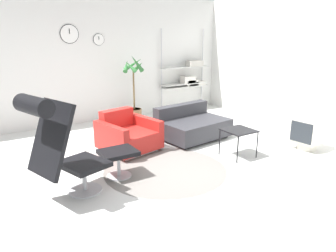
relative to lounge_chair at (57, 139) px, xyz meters
The scene contains 12 objects.
ground_plane 1.83m from the lounge_chair, 13.20° to the left, with size 12.00×12.00×0.00m, color silver.
wall_back 3.83m from the lounge_chair, 64.86° to the left, with size 12.00×0.09×2.80m.
wall_right 5.16m from the lounge_chair, ahead, with size 0.06×12.00×2.80m.
round_rug 1.77m from the lounge_chair, ahead, with size 1.87×1.87×0.01m.
lounge_chair is the anchor object (origin of this frame).
ottoman 1.05m from the lounge_chair, 17.86° to the left, with size 0.51×0.43×0.40m.
armchair_red 1.98m from the lounge_chair, 39.69° to the left, with size 1.03×1.04×0.69m.
couch_low 3.13m from the lounge_chair, 22.75° to the left, with size 1.38×1.08×0.62m.
side_table 2.93m from the lounge_chair, ahead, with size 0.48×0.48×0.46m.
crt_television 4.25m from the lounge_chair, ahead, with size 0.53×0.50×0.56m.
potted_plant 3.73m from the lounge_chair, 49.80° to the left, with size 0.57×0.53×1.56m.
shelf_unit 5.28m from the lounge_chair, 37.32° to the left, with size 1.35×0.28×2.09m.
Camera 1 is at (-2.43, -4.18, 2.04)m, focal length 35.00 mm.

